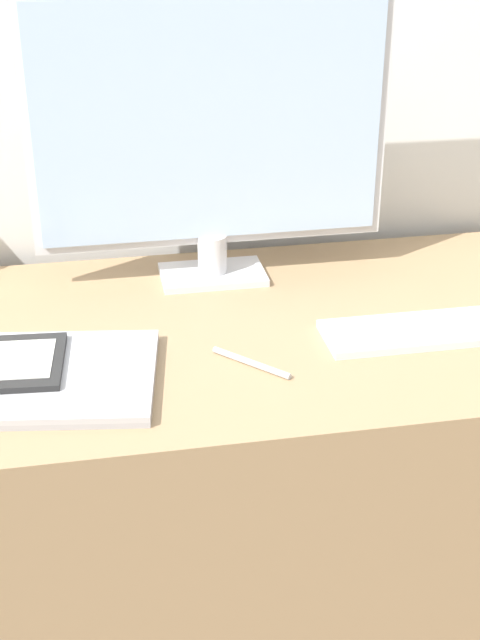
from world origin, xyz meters
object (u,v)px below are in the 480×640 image
object	(u,v)px
monitor	(210,133)
keyboard	(432,330)
ereader	(17,362)
pen	(251,363)
laptop	(28,377)

from	to	relation	value
monitor	keyboard	xyz separation A→B (m)	(0.30, -0.27, -0.25)
ereader	pen	world-z (taller)	ereader
monitor	keyboard	distance (m)	0.47
keyboard	pen	xyz separation A→B (m)	(-0.29, -0.04, -0.00)
laptop	ereader	distance (m)	0.03
laptop	pen	world-z (taller)	laptop
laptop	pen	distance (m)	0.31
keyboard	laptop	bearing A→B (deg)	-176.77
monitor	laptop	distance (m)	0.49
keyboard	laptop	distance (m)	0.60
monitor	laptop	bearing A→B (deg)	-135.37
monitor	pen	size ratio (longest dim) A/B	5.72
laptop	pen	bearing A→B (deg)	-1.90
ereader	pen	bearing A→B (deg)	-5.59
monitor	pen	bearing A→B (deg)	-88.75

